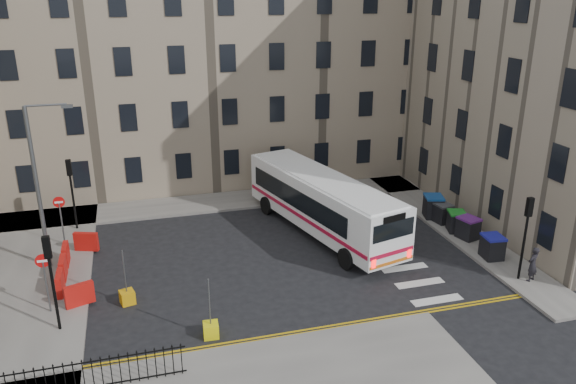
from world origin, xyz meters
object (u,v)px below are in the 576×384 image
wheelie_bin_c (456,221)px  pedestrian (533,264)px  wheelie_bin_d (443,213)px  bollard_chevron (211,330)px  wheelie_bin_e (433,206)px  wheelie_bin_b (468,228)px  wheelie_bin_a (492,247)px  bus (322,201)px  streetlamp (37,186)px  bollard_yellow (127,297)px

wheelie_bin_c → pedestrian: (0.30, -6.03, 0.27)m
wheelie_bin_d → bollard_chevron: wheelie_bin_d is taller
wheelie_bin_d → wheelie_bin_e: bearing=90.4°
pedestrian → bollard_chevron: pedestrian is taller
wheelie_bin_c → bollard_chevron: wheelie_bin_c is taller
wheelie_bin_b → pedestrian: (0.20, -5.01, 0.25)m
wheelie_bin_a → wheelie_bin_d: size_ratio=1.05×
wheelie_bin_b → wheelie_bin_c: size_ratio=1.01×
wheelie_bin_d → pedestrian: (0.36, -7.39, 0.28)m
wheelie_bin_d → wheelie_bin_e: (-0.14, 0.87, 0.10)m
wheelie_bin_e → bollard_chevron: (-14.65, -8.44, -0.53)m
wheelie_bin_a → pedestrian: 2.61m
bus → bollard_chevron: (-7.58, -8.41, -1.60)m
streetlamp → bollard_yellow: (3.67, -4.48, -4.04)m
bus → bollard_yellow: bearing=-170.0°
wheelie_bin_c → wheelie_bin_e: (-0.20, 2.23, 0.08)m
streetlamp → wheelie_bin_c: streetlamp is taller
streetlamp → wheelie_bin_a: 22.56m
streetlamp → bollard_chevron: streetlamp is taller
streetlamp → bollard_chevron: bearing=-49.4°
wheelie_bin_e → pedestrian: size_ratio=0.85×
wheelie_bin_e → bollard_yellow: (-17.84, -4.91, -0.53)m
pedestrian → bollard_yellow: bearing=-33.6°
bus → wheelie_bin_d: size_ratio=10.69×
wheelie_bin_b → wheelie_bin_e: 3.27m
wheelie_bin_c → wheelie_bin_e: 2.24m
wheelie_bin_e → bus: bearing=-163.7°
wheelie_bin_d → bollard_chevron: size_ratio=1.93×
bus → wheelie_bin_b: bus is taller
pedestrian → streetlamp: bearing=-42.8°
pedestrian → wheelie_bin_c: bearing=-110.4°
bollard_chevron → bus: bearing=48.0°
streetlamp → wheelie_bin_d: size_ratio=7.03×
bus → bollard_yellow: size_ratio=20.64×
pedestrian → bollard_chevron: (-15.16, -0.17, -0.71)m
streetlamp → bollard_yellow: bearing=-50.6°
wheelie_bin_e → bollard_yellow: wheelie_bin_e is taller
bus → pedestrian: 11.23m
wheelie_bin_d → pedestrian: bearing=-95.8°
wheelie_bin_a → wheelie_bin_c: (0.06, 3.46, -0.02)m
pedestrian → bollard_yellow: (-18.34, 3.35, -0.71)m
wheelie_bin_a → bollard_yellow: size_ratio=2.03×
streetlamp → bus: size_ratio=0.66×
wheelie_bin_c → bollard_chevron: size_ratio=2.15×
streetlamp → wheelie_bin_b: streetlamp is taller
bus → bollard_yellow: bus is taller
wheelie_bin_a → pedestrian: size_ratio=0.71×
wheelie_bin_b → bollard_chevron: 15.84m
wheelie_bin_a → bollard_chevron: size_ratio=2.03×
streetlamp → pedestrian: size_ratio=4.74×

